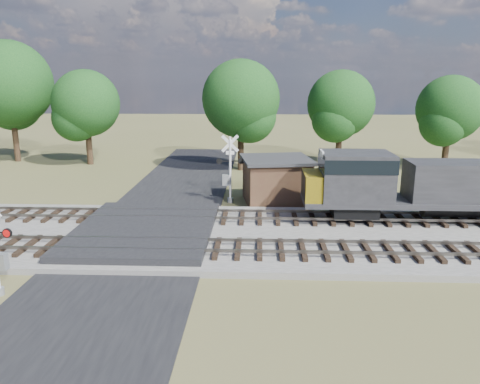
{
  "coord_description": "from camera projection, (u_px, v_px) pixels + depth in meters",
  "views": [
    {
      "loc": [
        5.92,
        -22.47,
        8.24
      ],
      "look_at": [
        4.91,
        2.0,
        2.11
      ],
      "focal_mm": 35.0,
      "sensor_mm": 36.0,
      "label": 1
    }
  ],
  "objects": [
    {
      "name": "crossing_panel",
      "position": [
        145.0,
        231.0,
        24.42
      ],
      "size": [
        7.0,
        9.0,
        0.62
      ],
      "primitive_type": "cube",
      "color": "#262628",
      "rests_on": "ground"
    },
    {
      "name": "crossing_signal_far",
      "position": [
        229.0,
        175.0,
        30.69
      ],
      "size": [
        1.82,
        0.41,
        4.53
      ],
      "rotation": [
        0.0,
        0.0,
        3.24
      ],
      "color": "silver",
      "rests_on": "ground"
    },
    {
      "name": "ballast_bed",
      "position": [
        337.0,
        237.0,
        24.06
      ],
      "size": [
        140.0,
        10.0,
        0.3
      ],
      "primitive_type": "cube",
      "color": "gray",
      "rests_on": "ground"
    },
    {
      "name": "ground",
      "position": [
        143.0,
        240.0,
        24.01
      ],
      "size": [
        160.0,
        160.0,
        0.0
      ],
      "primitive_type": "plane",
      "color": "brown",
      "rests_on": "ground"
    },
    {
      "name": "track_far",
      "position": [
        209.0,
        216.0,
        26.7
      ],
      "size": [
        140.0,
        2.6,
        0.33
      ],
      "color": "black",
      "rests_on": "ballast_bed"
    },
    {
      "name": "road",
      "position": [
        143.0,
        240.0,
        24.0
      ],
      "size": [
        7.0,
        60.0,
        0.08
      ],
      "primitive_type": "cube",
      "color": "black",
      "rests_on": "ground"
    },
    {
      "name": "equipment_shed",
      "position": [
        276.0,
        180.0,
        30.87
      ],
      "size": [
        5.01,
        5.01,
        2.99
      ],
      "rotation": [
        0.0,
        0.0,
        0.16
      ],
      "color": "#4A2D1F",
      "rests_on": "ground"
    },
    {
      "name": "treeline",
      "position": [
        240.0,
        91.0,
        42.81
      ],
      "size": [
        84.04,
        11.12,
        11.92
      ],
      "color": "black",
      "rests_on": "ground"
    },
    {
      "name": "track_near",
      "position": [
        198.0,
        248.0,
        21.85
      ],
      "size": [
        140.0,
        2.6,
        0.33
      ],
      "color": "black",
      "rests_on": "ballast_bed"
    }
  ]
}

